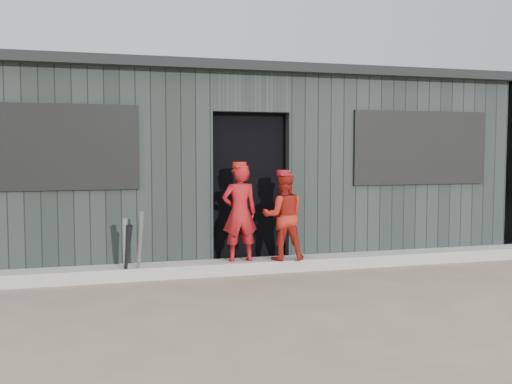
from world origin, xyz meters
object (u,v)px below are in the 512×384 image
object	(u,v)px
bat_left	(125,250)
player_grey_back	(291,214)
player_red_right	(283,216)
bat_right	(127,253)
dugout	(226,166)
bat_mid	(140,246)
player_red_left	(240,213)

from	to	relation	value
bat_left	player_grey_back	world-z (taller)	player_grey_back
bat_left	player_red_right	bearing A→B (deg)	2.98
bat_left	player_grey_back	distance (m)	2.39
player_grey_back	bat_right	bearing A→B (deg)	9.06
player_red_right	dugout	xyz separation A→B (m)	(-0.33, 1.78, 0.59)
bat_right	bat_mid	bearing A→B (deg)	7.45
bat_mid	bat_right	xyz separation A→B (m)	(-0.14, -0.02, -0.08)
bat_right	player_red_left	xyz separation A→B (m)	(1.37, 0.19, 0.41)
player_red_left	dugout	xyz separation A→B (m)	(0.21, 1.71, 0.54)
player_red_right	player_grey_back	xyz separation A→B (m)	(0.32, 0.64, -0.05)
bat_right	dugout	distance (m)	2.64
bat_right	player_red_right	distance (m)	1.95
player_red_right	bat_right	bearing A→B (deg)	13.28
bat_mid	dugout	world-z (taller)	dugout
bat_right	dugout	bearing A→B (deg)	50.29
bat_left	player_red_left	xyz separation A→B (m)	(1.39, 0.17, 0.37)
bat_mid	player_grey_back	size ratio (longest dim) A/B	0.65
bat_right	player_grey_back	bearing A→B (deg)	18.79
player_red_left	dugout	bearing A→B (deg)	-96.84
bat_left	dugout	size ratio (longest dim) A/B	0.09
player_red_left	player_grey_back	xyz separation A→B (m)	(0.87, 0.57, -0.10)
player_red_right	bat_left	bearing A→B (deg)	12.64
player_red_left	player_red_right	world-z (taller)	player_red_left
player_red_right	player_red_left	bearing A→B (deg)	2.25
bat_left	player_red_right	xyz separation A→B (m)	(1.93, 0.10, 0.32)
bat_left	player_red_left	bearing A→B (deg)	7.03
bat_right	bat_left	bearing A→B (deg)	135.92
bat_right	player_red_left	distance (m)	1.44
bat_right	player_grey_back	size ratio (longest dim) A/B	0.53
bat_right	player_red_right	xyz separation A→B (m)	(1.91, 0.12, 0.36)
bat_right	player_red_left	world-z (taller)	player_red_left
bat_left	player_red_right	distance (m)	1.96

